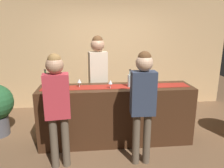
{
  "coord_description": "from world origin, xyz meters",
  "views": [
    {
      "loc": [
        -0.43,
        -3.5,
        1.99
      ],
      "look_at": [
        -0.07,
        0.0,
        1.05
      ],
      "focal_mm": 34.84,
      "sensor_mm": 36.0,
      "label": 1
    }
  ],
  "objects_px": {
    "customer_sipping": "(143,97)",
    "wine_glass_mid_counter": "(110,82)",
    "wine_bottle_green": "(46,81)",
    "wine_glass_near_customer": "(79,81)",
    "wine_bottle_clear": "(130,81)",
    "bartender": "(98,72)",
    "customer_browsing": "(57,100)"
  },
  "relations": [
    {
      "from": "customer_browsing",
      "to": "wine_glass_mid_counter",
      "type": "bearing_deg",
      "value": 28.45
    },
    {
      "from": "wine_bottle_clear",
      "to": "wine_glass_near_customer",
      "type": "relative_size",
      "value": 2.1
    },
    {
      "from": "customer_sipping",
      "to": "bartender",
      "type": "bearing_deg",
      "value": 116.13
    },
    {
      "from": "wine_bottle_clear",
      "to": "customer_sipping",
      "type": "distance_m",
      "value": 0.65
    },
    {
      "from": "wine_glass_mid_counter",
      "to": "customer_browsing",
      "type": "distance_m",
      "value": 0.96
    },
    {
      "from": "wine_glass_mid_counter",
      "to": "wine_bottle_clear",
      "type": "bearing_deg",
      "value": 9.4
    },
    {
      "from": "customer_sipping",
      "to": "wine_glass_mid_counter",
      "type": "bearing_deg",
      "value": 125.99
    },
    {
      "from": "wine_glass_near_customer",
      "to": "bartender",
      "type": "height_order",
      "value": "bartender"
    },
    {
      "from": "wine_glass_mid_counter",
      "to": "bartender",
      "type": "bearing_deg",
      "value": 104.39
    },
    {
      "from": "wine_glass_mid_counter",
      "to": "customer_sipping",
      "type": "height_order",
      "value": "customer_sipping"
    },
    {
      "from": "wine_bottle_green",
      "to": "wine_glass_near_customer",
      "type": "height_order",
      "value": "wine_bottle_green"
    },
    {
      "from": "wine_bottle_green",
      "to": "wine_glass_mid_counter",
      "type": "height_order",
      "value": "wine_bottle_green"
    },
    {
      "from": "bartender",
      "to": "wine_glass_mid_counter",
      "type": "bearing_deg",
      "value": 93.84
    },
    {
      "from": "bartender",
      "to": "wine_glass_near_customer",
      "type": "bearing_deg",
      "value": 48.1
    },
    {
      "from": "wine_bottle_green",
      "to": "bartender",
      "type": "bearing_deg",
      "value": 28.86
    },
    {
      "from": "wine_bottle_clear",
      "to": "customer_sipping",
      "type": "height_order",
      "value": "customer_sipping"
    },
    {
      "from": "wine_bottle_clear",
      "to": "customer_browsing",
      "type": "distance_m",
      "value": 1.27
    },
    {
      "from": "wine_glass_mid_counter",
      "to": "customer_sipping",
      "type": "distance_m",
      "value": 0.72
    },
    {
      "from": "wine_bottle_clear",
      "to": "wine_bottle_green",
      "type": "bearing_deg",
      "value": 174.43
    },
    {
      "from": "wine_bottle_green",
      "to": "customer_browsing",
      "type": "xyz_separation_m",
      "value": [
        0.28,
        -0.75,
        -0.1
      ]
    },
    {
      "from": "wine_bottle_clear",
      "to": "customer_sipping",
      "type": "relative_size",
      "value": 0.18
    },
    {
      "from": "wine_glass_near_customer",
      "to": "wine_glass_mid_counter",
      "type": "xyz_separation_m",
      "value": [
        0.51,
        -0.13,
        0.0
      ]
    },
    {
      "from": "wine_glass_near_customer",
      "to": "wine_bottle_clear",
      "type": "bearing_deg",
      "value": -5.26
    },
    {
      "from": "customer_sipping",
      "to": "wine_glass_near_customer",
      "type": "bearing_deg",
      "value": 143.28
    },
    {
      "from": "wine_glass_near_customer",
      "to": "wine_glass_mid_counter",
      "type": "distance_m",
      "value": 0.52
    },
    {
      "from": "wine_bottle_clear",
      "to": "wine_glass_near_customer",
      "type": "distance_m",
      "value": 0.84
    },
    {
      "from": "bartender",
      "to": "customer_sipping",
      "type": "relative_size",
      "value": 1.09
    },
    {
      "from": "customer_sipping",
      "to": "customer_browsing",
      "type": "height_order",
      "value": "customer_sipping"
    },
    {
      "from": "wine_glass_near_customer",
      "to": "customer_browsing",
      "type": "xyz_separation_m",
      "value": [
        -0.27,
        -0.69,
        -0.09
      ]
    },
    {
      "from": "customer_browsing",
      "to": "wine_bottle_green",
      "type": "bearing_deg",
      "value": 103.47
    },
    {
      "from": "wine_glass_near_customer",
      "to": "wine_bottle_green",
      "type": "bearing_deg",
      "value": 173.96
    },
    {
      "from": "wine_bottle_green",
      "to": "wine_glass_near_customer",
      "type": "distance_m",
      "value": 0.56
    }
  ]
}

